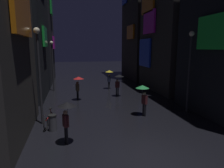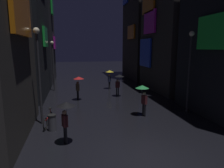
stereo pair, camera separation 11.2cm
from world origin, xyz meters
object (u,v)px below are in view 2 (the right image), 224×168
Objects in this scene: bicycle_parked_at_storefront at (48,120)px; streetlamp_left_far at (53,60)px; pedestrian_near_crossing_green at (143,92)px; pedestrian_foreground_right_red at (78,82)px; pedestrian_far_right_black at (66,111)px; streetlamp_left_near at (39,66)px; pedestrian_foreground_left_black at (119,79)px; pedestrian_midstreet_left_yellow at (110,74)px; streetlamp_right_near at (190,63)px; trash_bin at (52,123)px.

streetlamp_left_far is (-0.40, 10.27, 2.94)m from bicycle_parked_at_storefront.
pedestrian_near_crossing_green reaches higher than bicycle_parked_at_storefront.
streetlamp_left_far is (-2.44, 4.56, 1.66)m from pedestrian_foreground_right_red.
pedestrian_far_right_black is 3.03m from bicycle_parked_at_storefront.
pedestrian_near_crossing_green and pedestrian_far_right_black have the same top height.
streetlamp_left_near is at bearing 131.45° from bicycle_parked_at_storefront.
pedestrian_foreground_left_black is 0.40× the size of streetlamp_left_far.
pedestrian_far_right_black is 12.97m from streetlamp_left_far.
streetlamp_left_near is (-6.07, -9.52, 1.90)m from pedestrian_midstreet_left_yellow.
pedestrian_foreground_right_red and pedestrian_near_crossing_green have the same top height.
trash_bin is (-9.30, -1.50, -3.09)m from streetlamp_right_near.
pedestrian_foreground_right_red is at bearing 74.89° from trash_bin.
bicycle_parked_at_storefront is at bearing 112.12° from trash_bin.
pedestrian_midstreet_left_yellow is 1.18× the size of bicycle_parked_at_storefront.
pedestrian_foreground_right_red is at bearing 65.09° from streetlamp_left_near.
streetlamp_right_near is (7.56, -4.94, 1.89)m from pedestrian_foreground_right_red.
pedestrian_foreground_left_black is 10.00m from pedestrian_far_right_black.
bicycle_parked_at_storefront is 0.79m from trash_bin.
streetlamp_left_near is (-0.40, 0.46, 3.18)m from bicycle_parked_at_storefront.
pedestrian_near_crossing_green is 6.31m from bicycle_parked_at_storefront.
pedestrian_foreground_right_red is 5.43m from streetlamp_left_far.
streetlamp_right_near is at bearing 1.78° from streetlamp_left_near.
streetlamp_left_near is at bearing -122.51° from pedestrian_midstreet_left_yellow.
trash_bin is (0.70, -1.19, -3.10)m from streetlamp_left_near.
streetlamp_left_near is (-6.25, -5.86, 1.90)m from pedestrian_foreground_left_black.
bicycle_parked_at_storefront reaches higher than trash_bin.
bicycle_parked_at_storefront is 0.31× the size of streetlamp_right_near.
trash_bin is at bearing -59.47° from streetlamp_left_near.
pedestrian_near_crossing_green is 6.82m from streetlamp_left_near.
pedestrian_far_right_black is at bearing -158.87° from streetlamp_right_near.
streetlamp_left_near is at bearing -90.00° from streetlamp_left_far.
streetlamp_left_far is at bearing 124.18° from pedestrian_near_crossing_green.
pedestrian_foreground_right_red is 6.78m from trash_bin.
pedestrian_foreground_left_black is 7.58m from streetlamp_left_far.
pedestrian_midstreet_left_yellow is 11.55m from bicycle_parked_at_storefront.
pedestrian_near_crossing_green is 5.69m from pedestrian_foreground_left_black.
streetlamp_left_near reaches higher than pedestrian_near_crossing_green.
pedestrian_near_crossing_green reaches higher than trash_bin.
pedestrian_foreground_left_black is 1.18× the size of bicycle_parked_at_storefront.
pedestrian_midstreet_left_yellow is 0.37× the size of streetlamp_left_near.
pedestrian_near_crossing_green is at bearing -87.01° from pedestrian_foreground_left_black.
streetlamp_left_far reaches higher than bicycle_parked_at_storefront.
pedestrian_foreground_left_black is at bearing -87.18° from pedestrian_midstreet_left_yellow.
pedestrian_far_right_black is at bearing -64.72° from trash_bin.
pedestrian_foreground_left_black is at bearing 61.88° from pedestrian_far_right_black.
streetlamp_left_far is 11.39m from trash_bin.
pedestrian_foreground_left_black is 8.78m from streetlamp_left_near.
pedestrian_foreground_right_red reaches higher than bicycle_parked_at_storefront.
pedestrian_foreground_left_black is 2.28× the size of trash_bin.
pedestrian_far_right_black is at bearing -96.27° from pedestrian_foreground_right_red.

